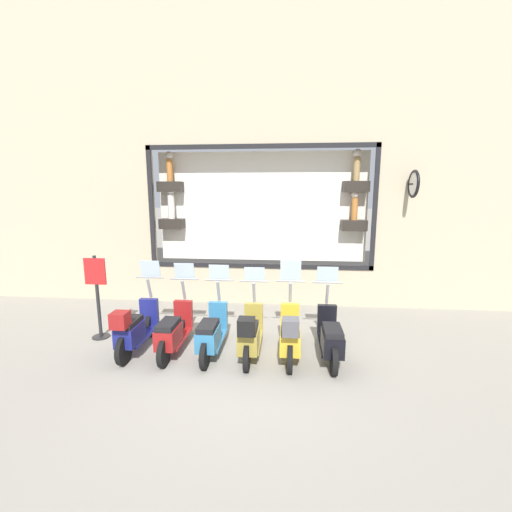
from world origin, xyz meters
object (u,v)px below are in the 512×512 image
Objects in this scene: scooter_red_4 at (174,331)px; scooter_yellow_1 at (290,334)px; scooter_teal_3 at (212,333)px; scooter_navy_5 at (135,328)px; scooter_black_0 at (330,337)px; shop_sign_post at (97,294)px; scooter_olive_2 at (250,334)px.

scooter_yellow_1 is at bearing -91.46° from scooter_red_4.
scooter_navy_5 is at bearing 92.07° from scooter_teal_3.
scooter_black_0 is 1.02× the size of shop_sign_post.
scooter_olive_2 is 1.02× the size of shop_sign_post.
shop_sign_post reaches higher than scooter_black_0.
scooter_yellow_1 reaches higher than scooter_teal_3.
scooter_red_4 reaches higher than scooter_olive_2.
shop_sign_post is (0.59, 3.25, 0.50)m from scooter_olive_2.
scooter_navy_5 is at bearing -118.78° from shop_sign_post.
scooter_teal_3 is at bearing -87.93° from scooter_navy_5.
scooter_yellow_1 is at bearing -90.03° from scooter_navy_5.
shop_sign_post is at bearing 83.73° from scooter_black_0.
scooter_navy_5 is at bearing 89.69° from scooter_olive_2.
scooter_red_4 is at bearing 89.88° from scooter_teal_3.
scooter_black_0 is 4.79m from shop_sign_post.
scooter_olive_2 is at bearing 90.81° from scooter_yellow_1.
shop_sign_post is (0.52, 4.73, 0.53)m from scooter_black_0.
scooter_navy_5 is (-0.05, 1.47, 0.06)m from scooter_teal_3.
scooter_yellow_1 is at bearing -98.20° from shop_sign_post.
scooter_teal_3 is at bearing 90.02° from scooter_black_0.
scooter_red_4 is (0.00, 2.95, 0.00)m from scooter_black_0.
scooter_black_0 is at bearing -87.45° from scooter_olive_2.
shop_sign_post reaches higher than scooter_teal_3.
shop_sign_post reaches higher than scooter_olive_2.
scooter_navy_5 reaches higher than scooter_red_4.
scooter_red_4 is 1.02× the size of shop_sign_post.
shop_sign_post is at bearing 73.76° from scooter_red_4.
scooter_yellow_1 is 4.06m from shop_sign_post.
scooter_teal_3 is 1.48m from scooter_navy_5.
scooter_black_0 is 1.00× the size of scooter_yellow_1.
scooter_black_0 is 1.48m from scooter_olive_2.
scooter_navy_5 reaches higher than scooter_teal_3.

